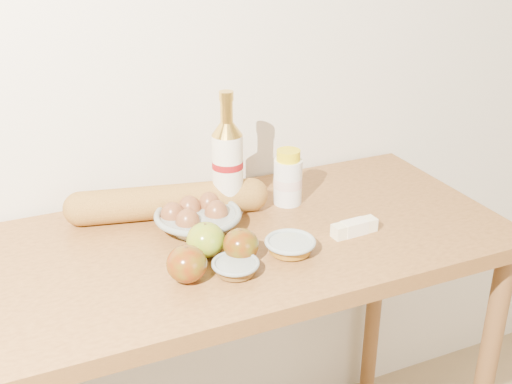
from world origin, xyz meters
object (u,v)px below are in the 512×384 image
(bourbon_bottle, at_px, (228,165))
(cream_bottle, at_px, (288,179))
(table, at_px, (251,279))
(egg_bowl, at_px, (197,218))
(baguette, at_px, (168,201))

(bourbon_bottle, bearing_deg, cream_bottle, 16.95)
(table, relative_size, cream_bottle, 8.39)
(bourbon_bottle, bearing_deg, egg_bowl, -129.31)
(table, distance_m, baguette, 0.27)
(table, bearing_deg, cream_bottle, 37.32)
(bourbon_bottle, xyz_separation_m, cream_bottle, (0.16, -0.01, -0.06))
(egg_bowl, bearing_deg, bourbon_bottle, 29.03)
(bourbon_bottle, height_order, egg_bowl, bourbon_bottle)
(cream_bottle, distance_m, baguette, 0.31)
(egg_bowl, distance_m, baguette, 0.10)
(baguette, bearing_deg, table, -35.21)
(cream_bottle, bearing_deg, baguette, -174.76)
(table, distance_m, egg_bowl, 0.20)
(baguette, bearing_deg, bourbon_bottle, -0.38)
(bourbon_bottle, height_order, cream_bottle, bourbon_bottle)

